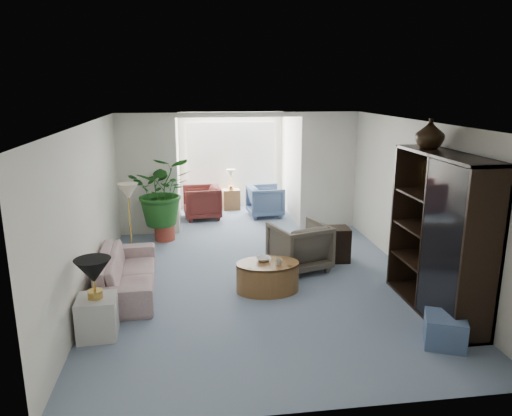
{
  "coord_description": "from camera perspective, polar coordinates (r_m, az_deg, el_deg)",
  "views": [
    {
      "loc": [
        -1.04,
        -6.84,
        3.01
      ],
      "look_at": [
        0.0,
        0.6,
        1.1
      ],
      "focal_mm": 33.68,
      "sensor_mm": 36.0,
      "label": 1
    }
  ],
  "objects": [
    {
      "name": "floor",
      "position": [
        7.54,
        0.64,
        -9.25
      ],
      "size": [
        6.0,
        6.0,
        0.0
      ],
      "primitive_type": "plane",
      "color": "#8195AB",
      "rests_on": "ground"
    },
    {
      "name": "sunroom_floor",
      "position": [
        11.39,
        -2.43,
        -1.08
      ],
      "size": [
        2.6,
        2.6,
        0.0
      ],
      "primitive_type": "plane",
      "color": "#8195AB",
      "rests_on": "ground"
    },
    {
      "name": "back_pier_left",
      "position": [
        10.03,
        -12.77,
        3.8
      ],
      "size": [
        1.2,
        0.12,
        2.5
      ],
      "primitive_type": "cube",
      "color": "white",
      "rests_on": "ground"
    },
    {
      "name": "back_pier_right",
      "position": [
        10.42,
        8.59,
        4.37
      ],
      "size": [
        1.2,
        0.12,
        2.5
      ],
      "primitive_type": "cube",
      "color": "white",
      "rests_on": "ground"
    },
    {
      "name": "back_header",
      "position": [
        9.91,
        -1.95,
        11.01
      ],
      "size": [
        2.6,
        0.12,
        0.1
      ],
      "primitive_type": "cube",
      "color": "white",
      "rests_on": "back_pier_left"
    },
    {
      "name": "window_pane",
      "position": [
        12.17,
        -2.99,
        6.63
      ],
      "size": [
        2.2,
        0.02,
        1.5
      ],
      "primitive_type": "cube",
      "color": "white"
    },
    {
      "name": "window_blinds",
      "position": [
        12.14,
        -2.98,
        6.62
      ],
      "size": [
        2.2,
        0.02,
        1.5
      ],
      "primitive_type": "cube",
      "color": "white"
    },
    {
      "name": "framed_picture",
      "position": [
        7.7,
        19.24,
        3.68
      ],
      "size": [
        0.04,
        0.5,
        0.4
      ],
      "primitive_type": "cube",
      "color": "#B9B094"
    },
    {
      "name": "sofa",
      "position": [
        7.53,
        -15.07,
        -7.37
      ],
      "size": [
        0.9,
        2.08,
        0.6
      ],
      "primitive_type": "imported",
      "rotation": [
        0.0,
        0.0,
        1.62
      ],
      "color": "#BBAC9E",
      "rests_on": "ground"
    },
    {
      "name": "end_table",
      "position": [
        6.35,
        -18.33,
        -12.19
      ],
      "size": [
        0.49,
        0.49,
        0.51
      ],
      "primitive_type": "cube",
      "rotation": [
        0.0,
        0.0,
        0.05
      ],
      "color": "silver",
      "rests_on": "ground"
    },
    {
      "name": "table_lamp",
      "position": [
        6.11,
        -18.77,
        -7.09
      ],
      "size": [
        0.44,
        0.44,
        0.3
      ],
      "primitive_type": "cone",
      "color": "black",
      "rests_on": "end_table"
    },
    {
      "name": "floor_lamp",
      "position": [
        8.56,
        -14.96,
        1.91
      ],
      "size": [
        0.36,
        0.36,
        0.28
      ],
      "primitive_type": "cone",
      "color": "beige",
      "rests_on": "ground"
    },
    {
      "name": "coffee_table",
      "position": [
        7.29,
        1.39,
        -8.18
      ],
      "size": [
        1.11,
        1.11,
        0.45
      ],
      "primitive_type": "cylinder",
      "rotation": [
        0.0,
        0.0,
        0.19
      ],
      "color": "brown",
      "rests_on": "ground"
    },
    {
      "name": "coffee_bowl",
      "position": [
        7.29,
        0.88,
        -6.07
      ],
      "size": [
        0.26,
        0.26,
        0.05
      ],
      "primitive_type": "imported",
      "rotation": [
        0.0,
        0.0,
        0.19
      ],
      "color": "silver",
      "rests_on": "coffee_table"
    },
    {
      "name": "coffee_cup",
      "position": [
        7.13,
        2.73,
        -6.4
      ],
      "size": [
        0.12,
        0.12,
        0.09
      ],
      "primitive_type": "imported",
      "rotation": [
        0.0,
        0.0,
        0.19
      ],
      "color": "#BBB9A4",
      "rests_on": "coffee_table"
    },
    {
      "name": "wingback_chair",
      "position": [
        8.12,
        5.17,
        -4.54
      ],
      "size": [
        1.08,
        1.1,
        0.8
      ],
      "primitive_type": "imported",
      "rotation": [
        0.0,
        0.0,
        3.45
      ],
      "color": "#5A5147",
      "rests_on": "ground"
    },
    {
      "name": "side_table_dark",
      "position": [
        8.6,
        9.27,
        -4.27
      ],
      "size": [
        0.52,
        0.42,
        0.61
      ],
      "primitive_type": "cube",
      "rotation": [
        0.0,
        0.0,
        -0.04
      ],
      "color": "black",
      "rests_on": "ground"
    },
    {
      "name": "entertainment_cabinet",
      "position": [
        6.85,
        20.98,
        -2.99
      ],
      "size": [
        0.52,
        1.96,
        2.18
      ],
      "primitive_type": "cube",
      "color": "black",
      "rests_on": "ground"
    },
    {
      "name": "cabinet_urn",
      "position": [
        7.04,
        19.97,
        8.31
      ],
      "size": [
        0.39,
        0.39,
        0.4
      ],
      "primitive_type": "imported",
      "color": "black",
      "rests_on": "entertainment_cabinet"
    },
    {
      "name": "ottoman",
      "position": [
        6.32,
        21.52,
        -13.38
      ],
      "size": [
        0.6,
        0.6,
        0.37
      ],
      "primitive_type": "cube",
      "rotation": [
        0.0,
        0.0,
        -0.41
      ],
      "color": "slate",
      "rests_on": "ground"
    },
    {
      "name": "plant_pot",
      "position": [
        9.84,
        -10.78,
        -2.83
      ],
      "size": [
        0.4,
        0.4,
        0.32
      ],
      "primitive_type": "cylinder",
      "color": "#A13D2E",
      "rests_on": "ground"
    },
    {
      "name": "house_plant",
      "position": [
        9.63,
        -11.01,
        2.03
      ],
      "size": [
        1.25,
        1.08,
        1.39
      ],
      "primitive_type": "imported",
      "color": "#225B1F",
      "rests_on": "plant_pot"
    },
    {
      "name": "sunroom_chair_blue",
      "position": [
        11.4,
        1.11,
        0.84
      ],
      "size": [
        0.86,
        0.84,
        0.73
      ],
      "primitive_type": "imported",
      "rotation": [
        0.0,
        0.0,
        1.65
      ],
      "color": "slate",
      "rests_on": "ground"
    },
    {
      "name": "sunroom_chair_maroon",
      "position": [
        11.26,
        -6.45,
        0.67
      ],
      "size": [
        0.9,
        0.88,
        0.76
      ],
      "primitive_type": "imported",
      "rotation": [
        0.0,
        0.0,
        -1.49
      ],
      "color": "#53221C",
      "rests_on": "ground"
    },
    {
      "name": "sunroom_table",
      "position": [
        12.06,
        -2.97,
        1.03
      ],
      "size": [
        0.44,
        0.36,
        0.51
      ],
      "primitive_type": "cube",
      "rotation": [
        0.0,
        0.0,
        0.08
      ],
      "color": "brown",
      "rests_on": "ground"
    },
    {
      "name": "shelf_clutter",
      "position": [
        6.53,
        22.07,
        -3.91
      ],
      "size": [
        0.3,
        0.56,
        1.06
      ],
      "color": "#2A2624",
      "rests_on": "entertainment_cabinet"
    }
  ]
}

